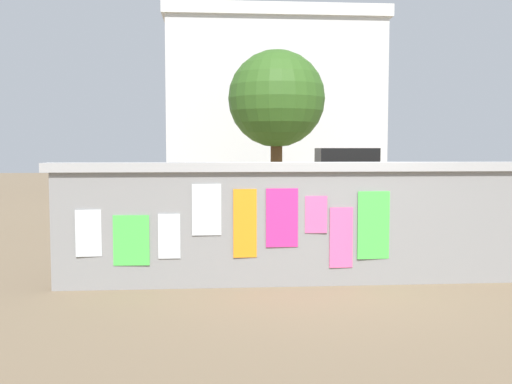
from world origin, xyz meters
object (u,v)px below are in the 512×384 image
object	(u,v)px
motorcycle	(171,235)
bicycle_near	(291,234)
bicycle_far	(151,225)
person_walking	(360,204)
auto_rickshaw_truck	(391,192)
car_parked	(198,194)
tree_roadside	(277,99)

from	to	relation	value
motorcycle	bicycle_near	xyz separation A→B (m)	(2.02, 0.56, -0.10)
bicycle_far	person_walking	distance (m)	4.30
auto_rickshaw_truck	motorcycle	bearing A→B (deg)	-146.66
car_parked	bicycle_near	bearing A→B (deg)	-70.03
person_walking	motorcycle	bearing A→B (deg)	169.66
car_parked	motorcycle	distance (m)	5.21
motorcycle	bicycle_near	bearing A→B (deg)	15.61
auto_rickshaw_truck	bicycle_near	bearing A→B (deg)	-136.10
motorcycle	car_parked	bearing A→B (deg)	86.23
bicycle_near	person_walking	world-z (taller)	person_walking
car_parked	bicycle_far	distance (m)	3.35
auto_rickshaw_truck	car_parked	bearing A→B (deg)	152.25
bicycle_near	motorcycle	bearing A→B (deg)	-164.39
tree_roadside	motorcycle	bearing A→B (deg)	-105.72
motorcycle	person_walking	world-z (taller)	person_walking
auto_rickshaw_truck	tree_roadside	bearing A→B (deg)	103.10
motorcycle	person_walking	xyz separation A→B (m)	(2.93, -0.54, 0.52)
person_walking	bicycle_far	bearing A→B (deg)	143.91
bicycle_far	tree_roadside	size ratio (longest dim) A/B	0.33
person_walking	tree_roadside	bearing A→B (deg)	90.38
auto_rickshaw_truck	car_parked	world-z (taller)	auto_rickshaw_truck
auto_rickshaw_truck	bicycle_far	world-z (taller)	auto_rickshaw_truck
car_parked	motorcycle	xyz separation A→B (m)	(-0.34, -5.19, -0.27)
motorcycle	tree_roadside	world-z (taller)	tree_roadside
auto_rickshaw_truck	bicycle_near	xyz separation A→B (m)	(-2.51, -2.42, -0.54)
motorcycle	bicycle_near	size ratio (longest dim) A/B	1.11
tree_roadside	bicycle_near	bearing A→B (deg)	-95.00
car_parked	tree_roadside	distance (m)	6.22
car_parked	bicycle_near	xyz separation A→B (m)	(1.68, -4.62, -0.37)
motorcycle	bicycle_near	distance (m)	2.10
bicycle_far	person_walking	world-z (taller)	person_walking
bicycle_near	bicycle_far	bearing A→B (deg)	150.92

